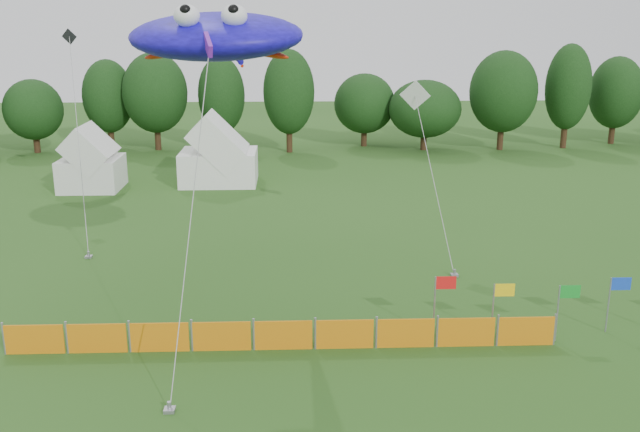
{
  "coord_description": "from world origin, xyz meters",
  "views": [
    {
      "loc": [
        -0.73,
        -12.86,
        10.47
      ],
      "look_at": [
        0.0,
        6.0,
        5.2
      ],
      "focal_mm": 40.0,
      "sensor_mm": 36.0,
      "label": 1
    }
  ],
  "objects_px": {
    "tent_right": "(219,157)",
    "barrier_fence": "(283,335)",
    "stingray_kite": "(218,37)",
    "tent_left": "(91,163)"
  },
  "relations": [
    {
      "from": "tent_right",
      "to": "barrier_fence",
      "type": "bearing_deg",
      "value": -79.72
    },
    {
      "from": "barrier_fence",
      "to": "stingray_kite",
      "type": "bearing_deg",
      "value": 140.03
    },
    {
      "from": "tent_left",
      "to": "tent_right",
      "type": "relative_size",
      "value": 0.74
    },
    {
      "from": "tent_left",
      "to": "tent_right",
      "type": "xyz_separation_m",
      "value": [
        7.87,
        1.3,
        0.13
      ]
    },
    {
      "from": "barrier_fence",
      "to": "tent_right",
      "type": "bearing_deg",
      "value": 100.28
    },
    {
      "from": "tent_right",
      "to": "stingray_kite",
      "type": "relative_size",
      "value": 0.4
    },
    {
      "from": "tent_left",
      "to": "stingray_kite",
      "type": "xyz_separation_m",
      "value": [
        10.39,
        -21.57,
        8.25
      ]
    },
    {
      "from": "tent_right",
      "to": "stingray_kite",
      "type": "bearing_deg",
      "value": -83.7
    },
    {
      "from": "tent_right",
      "to": "barrier_fence",
      "type": "distance_m",
      "value": 24.91
    },
    {
      "from": "tent_left",
      "to": "barrier_fence",
      "type": "xyz_separation_m",
      "value": [
        12.31,
        -23.18,
        -1.14
      ]
    }
  ]
}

